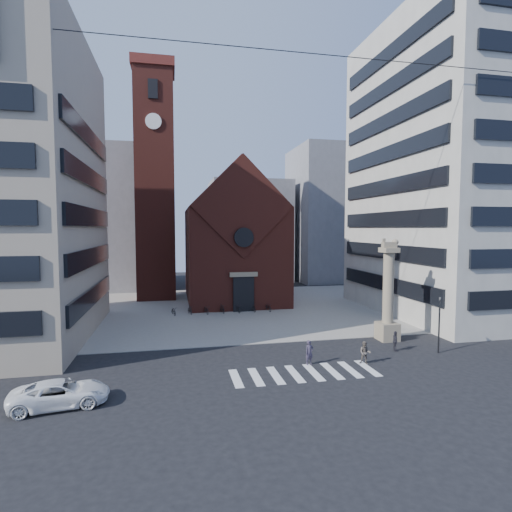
% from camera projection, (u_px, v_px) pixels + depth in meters
% --- Properties ---
extents(ground, '(120.00, 120.00, 0.00)m').
position_uv_depth(ground, '(284.00, 359.00, 29.09)').
color(ground, black).
rests_on(ground, ground).
extents(piazza, '(46.00, 30.00, 0.05)m').
position_uv_depth(piazza, '(240.00, 308.00, 47.64)').
color(piazza, gray).
rests_on(piazza, ground).
extents(zebra_crossing, '(10.20, 3.20, 0.01)m').
position_uv_depth(zebra_crossing, '(304.00, 373.00, 26.27)').
color(zebra_crossing, white).
rests_on(zebra_crossing, ground).
extents(church, '(12.00, 16.65, 18.00)m').
position_uv_depth(church, '(233.00, 240.00, 52.98)').
color(church, maroon).
rests_on(church, ground).
extents(campanile, '(5.50, 5.50, 31.20)m').
position_uv_depth(campanile, '(155.00, 182.00, 53.29)').
color(campanile, maroon).
rests_on(campanile, ground).
extents(building_right, '(18.00, 22.00, 32.00)m').
position_uv_depth(building_right, '(462.00, 170.00, 44.58)').
color(building_right, beige).
rests_on(building_right, ground).
extents(bg_block_left, '(16.00, 14.00, 22.00)m').
position_uv_depth(bg_block_left, '(94.00, 219.00, 63.30)').
color(bg_block_left, gray).
rests_on(bg_block_left, ground).
extents(bg_block_mid, '(14.00, 12.00, 18.00)m').
position_uv_depth(bg_block_mid, '(249.00, 231.00, 73.63)').
color(bg_block_mid, gray).
rests_on(bg_block_mid, ground).
extents(bg_block_right, '(16.00, 14.00, 24.00)m').
position_uv_depth(bg_block_right, '(337.00, 215.00, 73.75)').
color(bg_block_right, gray).
rests_on(bg_block_right, ground).
extents(lion_column, '(1.63, 1.60, 8.68)m').
position_uv_depth(lion_column, '(388.00, 300.00, 33.82)').
color(lion_column, gray).
rests_on(lion_column, ground).
extents(traffic_light, '(0.13, 0.16, 4.30)m').
position_uv_depth(traffic_light, '(439.00, 323.00, 30.40)').
color(traffic_light, black).
rests_on(traffic_light, ground).
extents(white_car, '(5.25, 2.98, 1.38)m').
position_uv_depth(white_car, '(60.00, 394.00, 21.35)').
color(white_car, white).
rests_on(white_car, ground).
extents(pedestrian_0, '(0.72, 0.57, 1.72)m').
position_uv_depth(pedestrian_0, '(309.00, 352.00, 27.85)').
color(pedestrian_0, '#393144').
rests_on(pedestrian_0, ground).
extents(pedestrian_1, '(0.99, 0.92, 1.61)m').
position_uv_depth(pedestrian_1, '(365.00, 353.00, 27.98)').
color(pedestrian_1, '#5B5149').
rests_on(pedestrian_1, ground).
extents(pedestrian_2, '(0.63, 0.98, 1.56)m').
position_uv_depth(pedestrian_2, '(395.00, 341.00, 30.96)').
color(pedestrian_2, '#29272F').
rests_on(pedestrian_2, ground).
extents(scooter_0, '(0.95, 1.76, 0.88)m').
position_uv_depth(scooter_0, '(174.00, 311.00, 43.58)').
color(scooter_0, black).
rests_on(scooter_0, piazza).
extents(scooter_1, '(0.82, 1.68, 0.97)m').
position_uv_depth(scooter_1, '(190.00, 310.00, 43.94)').
color(scooter_1, black).
rests_on(scooter_1, piazza).
extents(scooter_2, '(0.95, 1.76, 0.88)m').
position_uv_depth(scooter_2, '(206.00, 310.00, 44.30)').
color(scooter_2, black).
rests_on(scooter_2, piazza).
extents(scooter_3, '(0.82, 1.68, 0.97)m').
position_uv_depth(scooter_3, '(222.00, 309.00, 44.66)').
color(scooter_3, black).
rests_on(scooter_3, piazza).
extents(scooter_4, '(0.95, 1.76, 0.88)m').
position_uv_depth(scooter_4, '(237.00, 308.00, 45.02)').
color(scooter_4, black).
rests_on(scooter_4, piazza).
extents(scooter_5, '(0.82, 1.68, 0.97)m').
position_uv_depth(scooter_5, '(253.00, 307.00, 45.38)').
color(scooter_5, black).
rests_on(scooter_5, piazza).
extents(scooter_6, '(0.95, 1.76, 0.88)m').
position_uv_depth(scooter_6, '(268.00, 307.00, 45.74)').
color(scooter_6, black).
rests_on(scooter_6, piazza).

